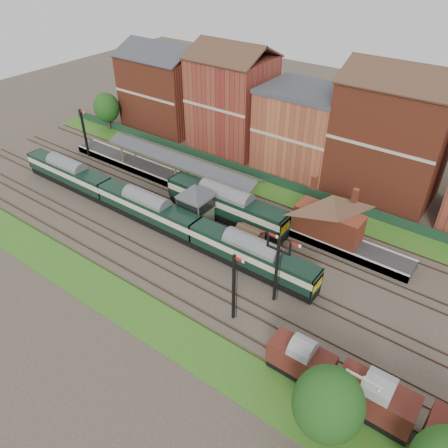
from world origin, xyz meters
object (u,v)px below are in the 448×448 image
Objects in this scene: signal_box at (196,204)px; platform_railcar at (226,204)px; dmu_train at (148,208)px; goods_van_a at (375,399)px; semaphore_bracket at (277,266)px.

platform_railcar is (2.31, 3.25, -0.84)m from signal_box.
signal_box is at bearing 31.44° from dmu_train.
goods_van_a is at bearing -31.28° from platform_railcar.
semaphore_bracket reaches higher than goods_van_a.
signal_box reaches higher than goods_van_a.
semaphore_bracket reaches higher than signal_box.
semaphore_bracket is 20.66m from dmu_train.
dmu_train is at bearing -139.55° from platform_railcar.
goods_van_a is (25.51, -15.50, -0.24)m from platform_railcar.
semaphore_bracket is at bearing -35.26° from platform_railcar.
dmu_train is at bearing -148.56° from signal_box.
signal_box is at bearing -125.39° from platform_railcar.
signal_box is 0.34× the size of platform_railcar.
semaphore_bracket is at bearing 153.04° from goods_van_a.
goods_van_a is (27.82, -12.25, -1.08)m from signal_box.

